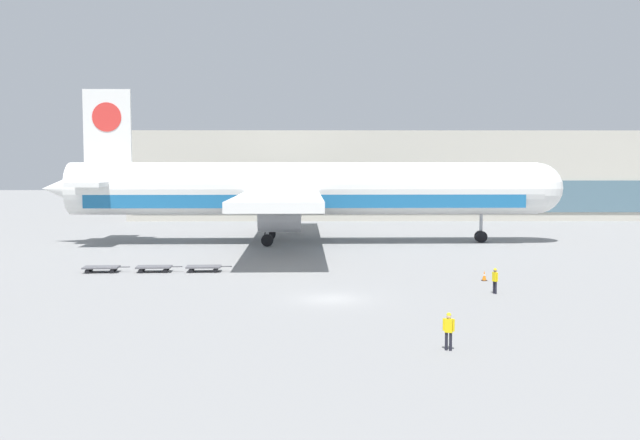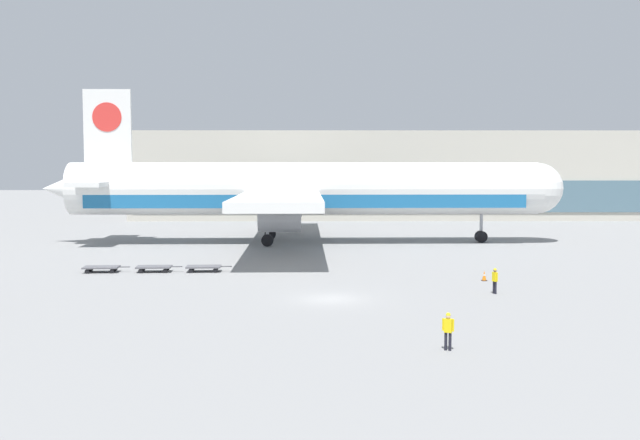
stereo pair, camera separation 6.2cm
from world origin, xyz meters
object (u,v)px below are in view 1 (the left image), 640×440
(baggage_dolly_second, at_px, (154,267))
(baggage_dolly_lead, at_px, (101,268))
(ground_crew_far, at_px, (449,328))
(baggage_dolly_third, at_px, (204,267))
(ground_crew_near, at_px, (495,279))
(traffic_cone_near, at_px, (484,276))
(airplane_main, at_px, (299,191))

(baggage_dolly_second, bearing_deg, baggage_dolly_lead, 178.39)
(baggage_dolly_second, distance_m, ground_crew_far, 31.49)
(baggage_dolly_third, height_order, ground_crew_near, ground_crew_near)
(ground_crew_near, height_order, traffic_cone_near, ground_crew_near)
(airplane_main, distance_m, ground_crew_far, 47.42)
(airplane_main, bearing_deg, ground_crew_near, -67.09)
(airplane_main, bearing_deg, baggage_dolly_third, -109.60)
(airplane_main, distance_m, ground_crew_near, 35.01)
(baggage_dolly_second, bearing_deg, ground_crew_near, -25.35)
(baggage_dolly_second, bearing_deg, traffic_cone_near, -13.81)
(baggage_dolly_second, relative_size, baggage_dolly_third, 1.00)
(airplane_main, height_order, baggage_dolly_second, airplane_main)
(baggage_dolly_lead, bearing_deg, traffic_cone_near, -12.12)
(airplane_main, distance_m, baggage_dolly_lead, 27.40)
(ground_crew_near, bearing_deg, baggage_dolly_lead, -131.71)
(baggage_dolly_third, bearing_deg, traffic_cone_near, -15.87)
(ground_crew_near, bearing_deg, baggage_dolly_third, -138.70)
(airplane_main, xyz_separation_m, baggage_dolly_second, (-11.37, -21.69, -5.45))
(baggage_dolly_lead, distance_m, traffic_cone_near, 30.51)
(baggage_dolly_lead, distance_m, ground_crew_near, 31.21)
(baggage_dolly_lead, height_order, baggage_dolly_third, same)
(airplane_main, height_order, ground_crew_near, airplane_main)
(baggage_dolly_third, relative_size, ground_crew_near, 2.13)
(airplane_main, xyz_separation_m, baggage_dolly_third, (-7.33, -21.59, -5.45))
(baggage_dolly_third, bearing_deg, baggage_dolly_second, 177.68)
(baggage_dolly_third, height_order, traffic_cone_near, traffic_cone_near)
(ground_crew_near, bearing_deg, ground_crew_far, -45.19)
(airplane_main, relative_size, ground_crew_near, 32.99)
(baggage_dolly_second, distance_m, baggage_dolly_third, 4.04)
(ground_crew_near, distance_m, ground_crew_far, 15.90)
(ground_crew_far, bearing_deg, traffic_cone_near, -85.26)
(baggage_dolly_lead, bearing_deg, baggage_dolly_third, -1.96)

